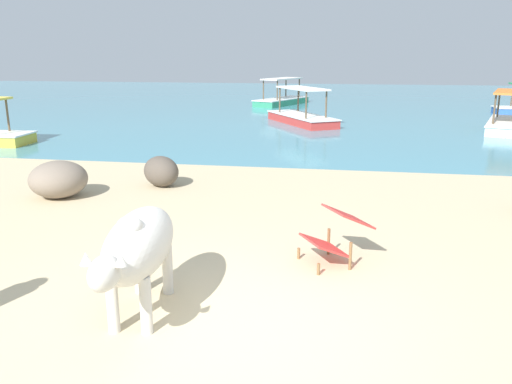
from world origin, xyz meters
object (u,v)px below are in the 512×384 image
at_px(boat_red, 302,116).
at_px(boat_green, 282,99).
at_px(deck_chair_far, 336,232).
at_px(boat_white, 508,122).
at_px(cow, 138,246).

relative_size(boat_red, boat_green, 0.98).
height_order(deck_chair_far, boat_white, boat_white).
xyz_separation_m(boat_white, boat_red, (-6.85, 0.56, 0.00)).
bearing_deg(cow, boat_red, 173.28).
relative_size(boat_white, boat_green, 1.01).
relative_size(cow, boat_red, 0.51).
xyz_separation_m(boat_white, boat_green, (-8.42, 7.49, 0.00)).
relative_size(deck_chair_far, boat_red, 0.25).
height_order(cow, deck_chair_far, cow).
bearing_deg(boat_white, boat_green, 66.11).
distance_m(boat_white, boat_red, 6.87).
height_order(cow, boat_red, boat_red).
bearing_deg(cow, boat_white, 147.38).
bearing_deg(boat_red, cow, 147.22).
relative_size(cow, boat_green, 0.49).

